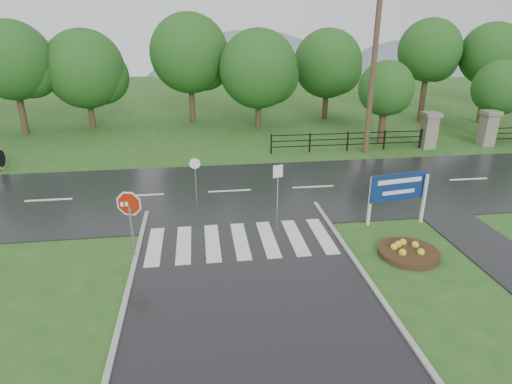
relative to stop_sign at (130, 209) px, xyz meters
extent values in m
plane|color=#28561C|center=(3.59, -4.37, -1.76)|extent=(120.00, 120.00, 0.00)
cube|color=black|center=(3.59, 5.63, -1.76)|extent=(90.00, 8.00, 0.04)
cube|color=#262629|center=(12.09, -0.37, -1.76)|extent=(2.20, 11.00, 0.04)
cube|color=silver|center=(0.59, 0.63, -1.70)|extent=(0.50, 2.80, 0.02)
cube|color=silver|center=(1.59, 0.63, -1.70)|extent=(0.50, 2.80, 0.02)
cube|color=silver|center=(2.59, 0.63, -1.70)|extent=(0.50, 2.80, 0.02)
cube|color=silver|center=(3.59, 0.63, -1.70)|extent=(0.50, 2.80, 0.02)
cube|color=silver|center=(4.59, 0.63, -1.70)|extent=(0.50, 2.80, 0.02)
cube|color=silver|center=(5.59, 0.63, -1.70)|extent=(0.50, 2.80, 0.02)
cube|color=silver|center=(6.59, 0.63, -1.70)|extent=(0.50, 2.80, 0.02)
cube|color=gray|center=(16.59, 11.63, -0.76)|extent=(0.80, 0.80, 2.00)
cube|color=#6B6659|center=(16.59, 11.63, 0.36)|extent=(1.00, 1.00, 0.24)
cube|color=gray|center=(20.59, 11.63, -0.76)|extent=(0.80, 0.80, 2.00)
cube|color=#6B6659|center=(20.59, 11.63, 0.36)|extent=(1.00, 1.00, 0.24)
cube|color=black|center=(11.34, 11.63, -1.36)|extent=(9.50, 0.05, 0.05)
cube|color=black|center=(11.34, 11.63, -1.01)|extent=(9.50, 0.05, 0.05)
cube|color=black|center=(11.34, 11.63, -0.66)|extent=(9.50, 0.05, 0.05)
cube|color=black|center=(6.59, 11.63, -1.16)|extent=(0.08, 0.08, 1.20)
cube|color=black|center=(16.09, 11.63, -1.16)|extent=(0.08, 0.08, 1.20)
cube|color=black|center=(21.09, 11.63, -1.16)|extent=(0.08, 0.08, 1.20)
sphere|color=slate|center=(-24.41, 60.63, -16.16)|extent=(40.00, 40.00, 40.00)
sphere|color=slate|center=(11.59, 60.63, -19.04)|extent=(48.00, 48.00, 48.00)
sphere|color=slate|center=(39.59, 60.63, -14.72)|extent=(36.00, 36.00, 36.00)
cube|color=#939399|center=(0.00, 0.00, -0.83)|extent=(0.06, 0.06, 1.87)
cylinder|color=white|center=(0.00, 0.01, 0.19)|extent=(1.08, 0.32, 1.12)
cylinder|color=#AB1D0B|center=(0.00, 0.00, 0.19)|extent=(0.95, 0.29, 0.98)
cube|color=silver|center=(8.62, 1.34, -0.78)|extent=(0.11, 0.11, 1.98)
cube|color=silver|center=(10.80, 1.34, -0.78)|extent=(0.11, 0.11, 1.98)
cube|color=navy|center=(9.71, 1.34, -0.23)|extent=(2.35, 0.42, 1.09)
cube|color=white|center=(9.71, 1.30, 0.02)|extent=(1.86, 0.30, 0.18)
cube|color=white|center=(9.71, 1.30, -0.43)|extent=(1.37, 0.22, 0.15)
cylinder|color=#332111|center=(9.09, -1.10, -1.66)|extent=(2.00, 2.00, 0.20)
cube|color=#939399|center=(5.43, 3.34, -0.85)|extent=(0.04, 0.04, 1.84)
cube|color=white|center=(5.43, 3.32, -0.07)|extent=(0.43, 0.13, 0.53)
cylinder|color=#939399|center=(2.08, 4.59, -0.83)|extent=(0.06, 0.06, 1.87)
cylinder|color=white|center=(2.08, 4.57, 0.01)|extent=(0.47, 0.04, 0.47)
cylinder|color=#473523|center=(12.34, 11.13, 2.92)|extent=(0.31, 0.31, 9.38)
cylinder|color=#3D2B1C|center=(14.14, 13.13, -0.29)|extent=(0.46, 0.46, 2.95)
sphere|color=#1B4F18|center=(14.14, 13.13, 1.77)|extent=(3.45, 3.45, 3.45)
cylinder|color=#3D2B1C|center=(22.03, 13.13, -0.33)|extent=(0.41, 0.41, 2.87)
sphere|color=#1B4F18|center=(22.03, 13.13, 1.68)|extent=(3.57, 3.57, 3.57)
camera|label=1|loc=(2.29, -12.90, 5.46)|focal=30.00mm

